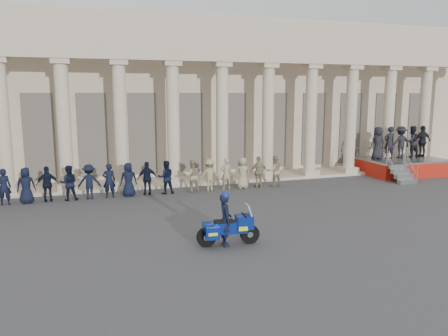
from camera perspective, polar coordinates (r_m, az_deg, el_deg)
ground at (r=15.67m, az=4.11°, el=-7.80°), size 90.00×90.00×0.00m
building at (r=29.14m, az=-6.79°, el=9.26°), size 40.00×12.50×9.00m
officer_rank at (r=20.57m, az=-14.44°, el=-1.59°), size 16.83×0.60×1.58m
reviewing_stand at (r=27.82m, az=22.23°, el=2.45°), size 4.59×4.32×2.81m
motorcycle at (r=13.76m, az=0.64°, el=-7.82°), size 2.02×0.85×1.29m
rider at (r=13.65m, az=0.18°, el=-6.62°), size 0.45×0.64×1.75m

